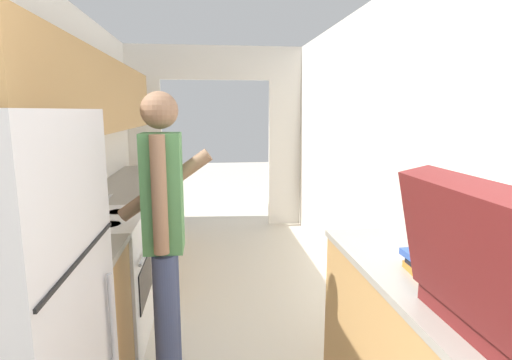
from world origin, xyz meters
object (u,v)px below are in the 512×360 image
range_oven (99,282)px  suitcase (508,284)px  person (165,237)px  knife (105,199)px  book_stack (436,267)px

range_oven → suitcase: 2.44m
range_oven → person: size_ratio=0.61×
person → suitcase: bearing=-133.0°
suitcase → range_oven: bearing=136.2°
knife → person: bearing=-64.4°
knife → range_oven: bearing=-86.0°
person → knife: person is taller
suitcase → book_stack: size_ratio=2.04×
book_stack → knife: book_stack is taller
suitcase → knife: (-1.77, 2.19, -0.17)m
book_stack → suitcase: bearing=-95.0°
book_stack → knife: (-1.81, 1.73, -0.04)m
suitcase → knife: size_ratio=1.75×
suitcase → knife: suitcase is taller
range_oven → knife: size_ratio=3.13×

